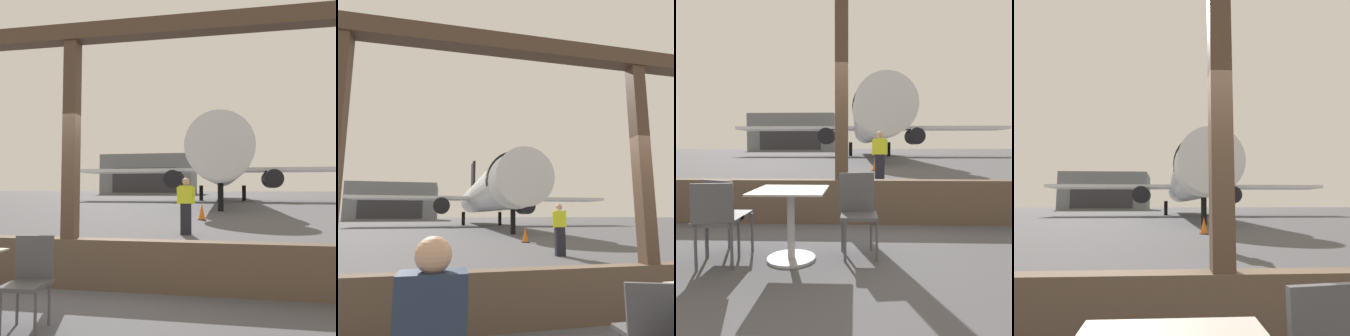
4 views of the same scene
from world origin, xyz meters
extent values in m
plane|color=#4C4C51|center=(0.00, 40.00, 0.00)|extent=(220.00, 220.00, 0.00)
cube|color=brown|center=(0.00, 0.00, 0.35)|extent=(8.40, 0.24, 0.69)
cube|color=#4C3828|center=(0.00, 0.00, 1.80)|extent=(0.20, 0.20, 3.60)
cube|color=#ADA89E|center=(-0.47, -1.64, 0.76)|extent=(0.76, 0.76, 0.02)
cylinder|color=#9EA0A5|center=(-0.47, -1.64, 0.37)|extent=(0.08, 0.08, 0.75)
cylinder|color=#9EA0A5|center=(-0.47, -1.64, 0.01)|extent=(0.52, 0.52, 0.03)
cube|color=#4C4C51|center=(-1.20, -1.80, 0.45)|extent=(0.40, 0.40, 0.04)
cube|color=#4C4C51|center=(-1.17, -1.97, 0.67)|extent=(0.40, 0.11, 0.39)
cylinder|color=#4C4C51|center=(-1.40, -1.66, 0.23)|extent=(0.03, 0.03, 0.45)
cylinder|color=#4C4C51|center=(-1.06, -1.60, 0.23)|extent=(0.03, 0.03, 0.45)
cylinder|color=#4C4C51|center=(-1.34, -1.99, 0.23)|extent=(0.03, 0.03, 0.45)
cylinder|color=#4C4C51|center=(-1.01, -1.93, 0.23)|extent=(0.03, 0.03, 0.45)
cube|color=#4C4C51|center=(-1.20, -1.49, 0.45)|extent=(0.40, 0.40, 0.04)
cube|color=#4C4C51|center=(-1.26, -1.66, 0.67)|extent=(0.39, 0.17, 0.39)
cylinder|color=#4C4C51|center=(-1.31, -1.28, 0.23)|extent=(0.03, 0.03, 0.45)
cylinder|color=#4C4C51|center=(-0.99, -1.39, 0.23)|extent=(0.03, 0.03, 0.45)
cylinder|color=#4C4C51|center=(-1.42, -1.60, 0.23)|extent=(0.03, 0.03, 0.45)
cylinder|color=#4C4C51|center=(-1.10, -1.71, 0.23)|extent=(0.03, 0.03, 0.45)
cube|color=#4C4C51|center=(0.26, -1.49, 0.45)|extent=(0.40, 0.40, 0.04)
cube|color=#4C4C51|center=(0.23, -1.31, 0.70)|extent=(0.40, 0.09, 0.45)
cylinder|color=#4C4C51|center=(0.45, -1.64, 0.23)|extent=(0.03, 0.03, 0.45)
cylinder|color=#4C4C51|center=(0.11, -1.68, 0.23)|extent=(0.03, 0.03, 0.45)
cylinder|color=#4C4C51|center=(0.40, -1.30, 0.23)|extent=(0.03, 0.03, 0.45)
cylinder|color=#4C4C51|center=(0.07, -1.34, 0.23)|extent=(0.03, 0.03, 0.45)
cylinder|color=silver|center=(1.97, 32.47, 3.69)|extent=(3.92, 33.57, 3.92)
cone|color=silver|center=(1.97, 14.39, 3.69)|extent=(3.72, 2.60, 3.72)
cylinder|color=black|center=(1.97, 16.29, 3.84)|extent=(4.00, 0.90, 4.00)
cube|color=silver|center=(-6.49, 33.38, 3.39)|extent=(14.96, 4.20, 0.36)
cube|color=silver|center=(10.43, 33.38, 3.39)|extent=(14.96, 4.20, 0.36)
cylinder|color=black|center=(-3.19, 31.98, 2.39)|extent=(1.90, 3.20, 1.90)
cylinder|color=black|center=(7.13, 31.98, 2.39)|extent=(1.90, 3.20, 1.90)
cube|color=black|center=(1.97, 47.76, 8.05)|extent=(0.36, 4.40, 5.20)
cylinder|color=black|center=(1.97, 16.59, 0.87)|extent=(0.36, 0.36, 1.73)
cylinder|color=black|center=(-0.43, 34.38, 0.87)|extent=(0.44, 0.44, 1.73)
cylinder|color=black|center=(4.37, 34.38, 0.87)|extent=(0.44, 0.44, 1.73)
cube|color=black|center=(1.04, 5.73, 0.47)|extent=(0.32, 0.20, 0.95)
cube|color=yellow|center=(1.04, 5.73, 1.23)|extent=(0.40, 0.22, 0.55)
sphere|color=tan|center=(1.04, 5.73, 1.63)|extent=(0.22, 0.22, 0.22)
cylinder|color=yellow|center=(1.27, 5.81, 1.20)|extent=(0.09, 0.09, 0.52)
cylinder|color=yellow|center=(0.82, 5.65, 1.20)|extent=(0.09, 0.09, 0.52)
cone|color=orange|center=(1.20, 10.64, 0.37)|extent=(0.32, 0.32, 0.74)
cube|color=black|center=(1.20, 10.64, 0.01)|extent=(0.36, 0.36, 0.03)
cube|color=slate|center=(-15.31, 76.50, 4.56)|extent=(20.73, 16.53, 9.11)
cube|color=#2D2D33|center=(-15.31, 68.19, 3.19)|extent=(14.51, 0.10, 5.47)
camera|label=1|loc=(2.22, -4.65, 1.42)|focal=36.24mm
camera|label=2|loc=(-2.79, -3.64, 1.37)|focal=30.77mm
camera|label=3|loc=(0.22, -4.90, 1.23)|focal=33.18mm
camera|label=4|loc=(-0.51, -2.68, 1.28)|focal=32.03mm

